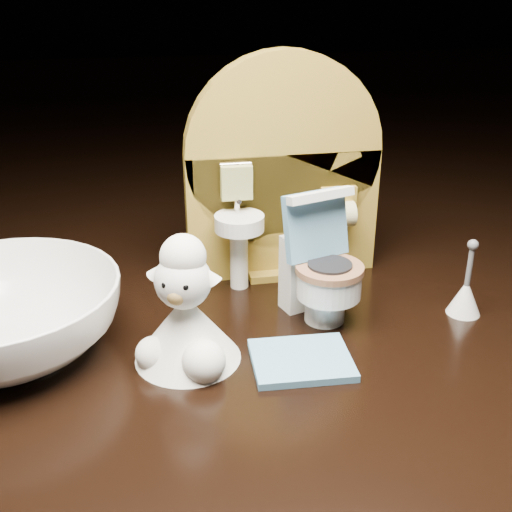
# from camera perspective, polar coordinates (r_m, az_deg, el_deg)

# --- Properties ---
(backdrop_panel) EXTENTS (0.13, 0.05, 0.15)m
(backdrop_panel) POSITION_cam_1_polar(r_m,az_deg,el_deg) (0.43, 2.32, 6.62)
(backdrop_panel) COLOR olive
(backdrop_panel) RESTS_ON ground
(toy_toilet) EXTENTS (0.05, 0.06, 0.08)m
(toy_toilet) POSITION_cam_1_polar(r_m,az_deg,el_deg) (0.39, 5.66, -1.40)
(toy_toilet) COLOR white
(toy_toilet) RESTS_ON ground
(bath_mat) EXTENTS (0.06, 0.05, 0.00)m
(bath_mat) POSITION_cam_1_polar(r_m,az_deg,el_deg) (0.35, 4.06, -9.21)
(bath_mat) COLOR #5B93B9
(bath_mat) RESTS_ON ground
(toilet_brush) EXTENTS (0.02, 0.02, 0.05)m
(toilet_brush) POSITION_cam_1_polar(r_m,az_deg,el_deg) (0.41, 18.12, -3.26)
(toilet_brush) COLOR white
(toilet_brush) RESTS_ON ground
(plush_lamb) EXTENTS (0.06, 0.06, 0.08)m
(plush_lamb) POSITION_cam_1_polar(r_m,az_deg,el_deg) (0.34, -6.28, -5.54)
(plush_lamb) COLOR white
(plush_lamb) RESTS_ON ground
(ceramic_bowl) EXTENTS (0.15, 0.15, 0.04)m
(ceramic_bowl) POSITION_cam_1_polar(r_m,az_deg,el_deg) (0.38, -21.64, -5.15)
(ceramic_bowl) COLOR white
(ceramic_bowl) RESTS_ON ground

